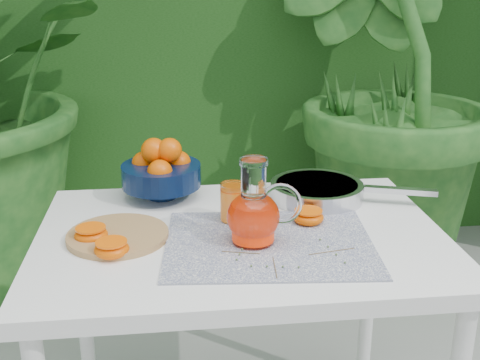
{
  "coord_description": "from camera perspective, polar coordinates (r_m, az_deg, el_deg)",
  "views": [
    {
      "loc": [
        -0.21,
        -1.31,
        1.37
      ],
      "look_at": [
        -0.05,
        0.05,
        0.88
      ],
      "focal_mm": 45.0,
      "sensor_mm": 36.0,
      "label": 1
    }
  ],
  "objects": [
    {
      "name": "fruit_bowl",
      "position": [
        1.7,
        -7.48,
        0.94
      ],
      "size": [
        0.23,
        0.23,
        0.18
      ],
      "color": "black",
      "rests_on": "white_table"
    },
    {
      "name": "juice_tumbler",
      "position": [
        1.53,
        -0.63,
        -2.2
      ],
      "size": [
        0.07,
        0.07,
        0.1
      ],
      "color": "white",
      "rests_on": "white_table"
    },
    {
      "name": "cutting_board",
      "position": [
        1.48,
        -11.51,
        -5.19
      ],
      "size": [
        0.29,
        0.29,
        0.02
      ],
      "primitive_type": "cylinder",
      "rotation": [
        0.0,
        0.0,
        0.19
      ],
      "color": "#A3754A",
      "rests_on": "white_table"
    },
    {
      "name": "saute_pan",
      "position": [
        1.7,
        7.41,
        -0.97
      ],
      "size": [
        0.48,
        0.33,
        0.05
      ],
      "color": "silver",
      "rests_on": "white_table"
    },
    {
      "name": "placemat",
      "position": [
        1.43,
        2.78,
        -6.01
      ],
      "size": [
        0.52,
        0.42,
        0.0
      ],
      "primitive_type": "cube",
      "rotation": [
        0.0,
        0.0,
        -0.08
      ],
      "color": "#0D164B",
      "rests_on": "white_table"
    },
    {
      "name": "juice_pitcher",
      "position": [
        1.4,
        1.37,
        -3.25
      ],
      "size": [
        0.19,
        0.16,
        0.21
      ],
      "color": "white",
      "rests_on": "white_table"
    },
    {
      "name": "hedge_backdrop",
      "position": [
        3.39,
        -2.13,
        16.61
      ],
      "size": [
        8.0,
        1.65,
        2.5
      ],
      "color": "#1B4914",
      "rests_on": "ground"
    },
    {
      "name": "white_table",
      "position": [
        1.52,
        0.09,
        -7.77
      ],
      "size": [
        1.0,
        0.7,
        0.75
      ],
      "color": "white",
      "rests_on": "ground"
    },
    {
      "name": "thyme_sprigs",
      "position": [
        1.36,
        4.27,
        -7.23
      ],
      "size": [
        0.31,
        0.17,
        0.01
      ],
      "color": "brown",
      "rests_on": "white_table"
    },
    {
      "name": "potted_plant_right",
      "position": [
        2.69,
        13.06,
        9.6
      ],
      "size": [
        2.6,
        2.6,
        1.85
      ],
      "primitive_type": "imported",
      "rotation": [
        0.0,
        0.0,
        2.23
      ],
      "color": "#1C521C",
      "rests_on": "ground"
    },
    {
      "name": "orange_halves",
      "position": [
        1.45,
        -6.22,
        -4.98
      ],
      "size": [
        0.64,
        0.23,
        0.04
      ],
      "color": "#F26002",
      "rests_on": "white_table"
    }
  ]
}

